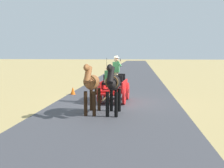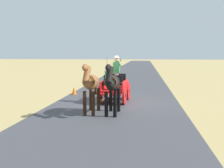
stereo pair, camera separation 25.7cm
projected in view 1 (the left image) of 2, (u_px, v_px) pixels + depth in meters
name	position (u px, v px, depth m)	size (l,w,h in m)	color
ground_plane	(116.00, 102.00, 14.24)	(200.00, 200.00, 0.00)	tan
road_surface	(116.00, 102.00, 14.24)	(6.62, 160.00, 0.01)	#424247
horse_drawn_carriage	(114.00, 87.00, 14.29)	(1.57, 4.52, 2.50)	red
horse_near_side	(113.00, 84.00, 11.18)	(0.63, 2.13, 2.21)	black
horse_off_side	(92.00, 84.00, 11.34)	(0.61, 2.13, 2.21)	brown
traffic_cone	(73.00, 91.00, 16.84)	(0.32, 0.32, 0.50)	orange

